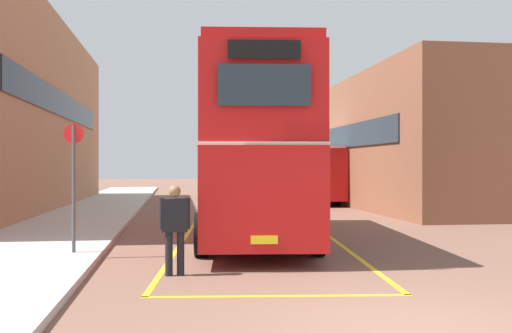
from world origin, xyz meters
name	(u,v)px	position (x,y,z in m)	size (l,w,h in m)	color
ground_plane	(254,221)	(0.00, 14.40, 0.00)	(135.60, 135.60, 0.00)	brown
sidewalk_left	(83,216)	(-6.50, 16.80, 0.07)	(4.00, 57.60, 0.14)	#B2ADA3
depot_building_right	(430,143)	(9.63, 20.58, 3.17)	(8.33, 16.92, 6.35)	brown
double_decker_bus	(255,149)	(-0.68, 9.31, 2.51)	(3.63, 10.62, 4.75)	black
single_deck_bus	(298,173)	(3.92, 25.12, 1.64)	(3.18, 9.44, 3.02)	black
pedestrian_boarding	(175,223)	(-2.89, 4.05, 0.98)	(0.57, 0.25, 1.69)	black
bus_stop_sign	(74,175)	(-5.11, 6.37, 1.84)	(0.44, 0.10, 2.85)	#4C4C51
bay_marking_yellow	(262,248)	(-0.77, 7.36, 0.00)	(5.47, 12.82, 0.01)	gold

